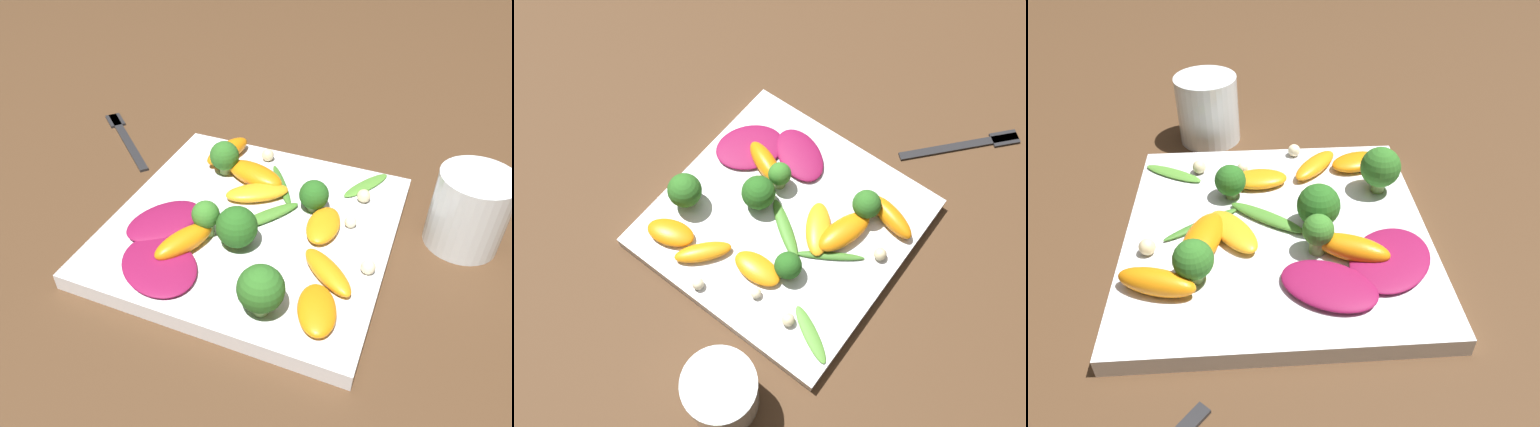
% 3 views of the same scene
% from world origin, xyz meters
% --- Properties ---
extents(ground_plane, '(2.40, 2.40, 0.00)m').
position_xyz_m(ground_plane, '(0.00, 0.00, 0.00)').
color(ground_plane, '#4C331E').
extents(plate, '(0.29, 0.29, 0.02)m').
position_xyz_m(plate, '(0.00, 0.00, 0.01)').
color(plate, white).
rests_on(plate, ground_plane).
extents(drinking_glass, '(0.08, 0.08, 0.08)m').
position_xyz_m(drinking_glass, '(0.07, -0.21, 0.04)').
color(drinking_glass, white).
rests_on(drinking_glass, ground_plane).
extents(fork, '(0.12, 0.13, 0.01)m').
position_xyz_m(fork, '(0.13, 0.25, 0.00)').
color(fork, '#262628').
rests_on(fork, ground_plane).
extents(radicchio_leaf_0, '(0.10, 0.09, 0.01)m').
position_xyz_m(radicchio_leaf_0, '(-0.04, 0.08, 0.02)').
color(radicchio_leaf_0, maroon).
rests_on(radicchio_leaf_0, plate).
extents(radicchio_leaf_1, '(0.11, 0.11, 0.01)m').
position_xyz_m(radicchio_leaf_1, '(-0.10, 0.06, 0.02)').
color(radicchio_leaf_1, maroon).
rests_on(radicchio_leaf_1, plate).
extents(orange_segment_0, '(0.07, 0.05, 0.01)m').
position_xyz_m(orange_segment_0, '(-0.09, -0.10, 0.03)').
color(orange_segment_0, orange).
rests_on(orange_segment_0, plate).
extents(orange_segment_1, '(0.07, 0.04, 0.02)m').
position_xyz_m(orange_segment_1, '(0.10, 0.08, 0.03)').
color(orange_segment_1, orange).
rests_on(orange_segment_1, plate).
extents(orange_segment_2, '(0.06, 0.08, 0.01)m').
position_xyz_m(orange_segment_2, '(0.04, 0.01, 0.03)').
color(orange_segment_2, orange).
rests_on(orange_segment_2, plate).
extents(orange_segment_3, '(0.07, 0.05, 0.02)m').
position_xyz_m(orange_segment_3, '(-0.06, 0.05, 0.03)').
color(orange_segment_3, orange).
rests_on(orange_segment_3, plate).
extents(orange_segment_4, '(0.05, 0.08, 0.02)m').
position_xyz_m(orange_segment_4, '(0.07, 0.03, 0.03)').
color(orange_segment_4, orange).
rests_on(orange_segment_4, plate).
extents(orange_segment_5, '(0.06, 0.03, 0.01)m').
position_xyz_m(orange_segment_5, '(0.02, -0.07, 0.03)').
color(orange_segment_5, orange).
rests_on(orange_segment_5, plate).
extents(orange_segment_6, '(0.06, 0.07, 0.01)m').
position_xyz_m(orange_segment_6, '(-0.05, -0.09, 0.03)').
color(orange_segment_6, orange).
rests_on(orange_segment_6, plate).
extents(broccoli_floret_0, '(0.03, 0.03, 0.04)m').
position_xyz_m(broccoli_floret_0, '(-0.03, 0.04, 0.04)').
color(broccoli_floret_0, '#7A9E51').
rests_on(broccoli_floret_0, plate).
extents(broccoli_floret_1, '(0.03, 0.03, 0.04)m').
position_xyz_m(broccoli_floret_1, '(0.07, 0.07, 0.04)').
color(broccoli_floret_1, '#7A9E51').
rests_on(broccoli_floret_1, plate).
extents(broccoli_floret_2, '(0.04, 0.04, 0.04)m').
position_xyz_m(broccoli_floret_2, '(-0.04, 0.00, 0.04)').
color(broccoli_floret_2, '#7A9E51').
rests_on(broccoli_floret_2, plate).
extents(broccoli_floret_3, '(0.03, 0.03, 0.04)m').
position_xyz_m(broccoli_floret_3, '(0.04, -0.05, 0.04)').
color(broccoli_floret_3, '#7A9E51').
rests_on(broccoli_floret_3, plate).
extents(broccoli_floret_4, '(0.04, 0.04, 0.05)m').
position_xyz_m(broccoli_floret_4, '(-0.11, -0.05, 0.05)').
color(broccoli_floret_4, '#84AD5B').
rests_on(broccoli_floret_4, plate).
extents(arugula_sprig_0, '(0.07, 0.05, 0.00)m').
position_xyz_m(arugula_sprig_0, '(0.11, -0.10, 0.02)').
color(arugula_sprig_0, '#518E33').
rests_on(arugula_sprig_0, plate).
extents(arugula_sprig_1, '(0.07, 0.05, 0.00)m').
position_xyz_m(arugula_sprig_1, '(0.07, -0.01, 0.02)').
color(arugula_sprig_1, '#3D7528').
rests_on(arugula_sprig_1, plate).
extents(arugula_sprig_2, '(0.08, 0.06, 0.01)m').
position_xyz_m(arugula_sprig_2, '(0.01, -0.01, 0.02)').
color(arugula_sprig_2, '#47842D').
rests_on(arugula_sprig_2, plate).
extents(macadamia_nut_0, '(0.01, 0.01, 0.01)m').
position_xyz_m(macadamia_nut_0, '(0.03, -0.10, 0.02)').
color(macadamia_nut_0, beige).
rests_on(macadamia_nut_0, plate).
extents(macadamia_nut_1, '(0.01, 0.01, 0.01)m').
position_xyz_m(macadamia_nut_1, '(-0.03, -0.13, 0.03)').
color(macadamia_nut_1, beige).
rests_on(macadamia_nut_1, plate).
extents(macadamia_nut_2, '(0.01, 0.01, 0.01)m').
position_xyz_m(macadamia_nut_2, '(0.08, -0.10, 0.03)').
color(macadamia_nut_2, beige).
rests_on(macadamia_nut_2, plate).
extents(macadamia_nut_3, '(0.02, 0.02, 0.02)m').
position_xyz_m(macadamia_nut_3, '(0.12, 0.03, 0.03)').
color(macadamia_nut_3, beige).
rests_on(macadamia_nut_3, plate).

